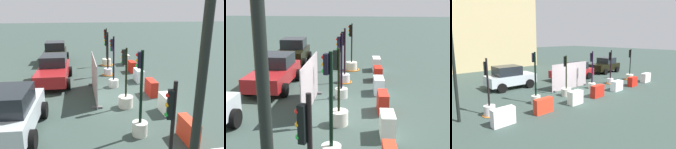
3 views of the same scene
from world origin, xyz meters
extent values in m
plane|color=#31413B|center=(0.00, 0.00, 0.00)|extent=(120.00, 120.00, 0.00)
cube|color=black|center=(-7.06, 0.50, 2.54)|extent=(0.19, 0.16, 0.70)
sphere|color=red|center=(-7.08, 0.58, 2.77)|extent=(0.10, 0.10, 0.10)
sphere|color=orange|center=(-7.08, 0.58, 2.54)|extent=(0.10, 0.10, 0.10)
sphere|color=green|center=(-7.08, 0.58, 2.30)|extent=(0.10, 0.10, 0.10)
cylinder|color=black|center=(-4.09, 0.36, 1.89)|extent=(0.11, 0.11, 2.72)
cube|color=black|center=(-4.11, 0.47, 2.91)|extent=(0.20, 0.16, 0.56)
sphere|color=red|center=(-4.13, 0.55, 3.09)|extent=(0.11, 0.11, 0.11)
sphere|color=orange|center=(-4.13, 0.55, 2.91)|extent=(0.11, 0.11, 0.11)
sphere|color=green|center=(-4.13, 0.55, 2.72)|extent=(0.11, 0.11, 0.11)
cylinder|color=beige|center=(-1.47, 0.37, 0.27)|extent=(0.70, 0.70, 0.53)
cylinder|color=black|center=(-1.47, 0.37, 1.71)|extent=(0.09, 0.09, 2.35)
cube|color=black|center=(-1.47, 0.50, 2.45)|extent=(0.15, 0.16, 0.71)
sphere|color=red|center=(-1.46, 0.59, 2.69)|extent=(0.09, 0.09, 0.09)
sphere|color=orange|center=(-1.46, 0.59, 2.45)|extent=(0.09, 0.09, 0.09)
sphere|color=green|center=(-1.46, 0.59, 2.22)|extent=(0.09, 0.09, 0.09)
cylinder|color=#B3B8AF|center=(1.52, 0.51, 0.23)|extent=(0.60, 0.60, 0.46)
cylinder|color=black|center=(1.52, 0.51, 1.74)|extent=(0.10, 0.10, 2.57)
cube|color=black|center=(1.51, 0.63, 2.54)|extent=(0.17, 0.15, 0.70)
sphere|color=red|center=(1.51, 0.71, 2.77)|extent=(0.10, 0.10, 0.10)
sphere|color=orange|center=(1.51, 0.71, 2.54)|extent=(0.10, 0.10, 0.10)
sphere|color=green|center=(1.51, 0.71, 2.30)|extent=(0.10, 0.10, 0.10)
cylinder|color=silver|center=(4.10, 0.53, 0.24)|extent=(0.57, 0.57, 0.47)
cylinder|color=black|center=(4.10, 0.53, 1.74)|extent=(0.10, 0.10, 2.53)
cube|color=black|center=(4.10, 0.65, 2.44)|extent=(0.17, 0.14, 0.73)
sphere|color=red|center=(4.10, 0.74, 2.69)|extent=(0.11, 0.11, 0.11)
sphere|color=orange|center=(4.10, 0.74, 2.44)|extent=(0.11, 0.11, 0.11)
sphere|color=green|center=(4.10, 0.74, 2.20)|extent=(0.11, 0.11, 0.11)
torus|color=orange|center=(4.10, 0.53, 0.03)|extent=(0.81, 0.81, 0.06)
cylinder|color=silver|center=(6.97, 0.28, 0.26)|extent=(0.72, 0.72, 0.53)
cylinder|color=black|center=(6.97, 0.28, 1.76)|extent=(0.09, 0.09, 2.47)
cube|color=black|center=(6.99, 0.38, 2.55)|extent=(0.20, 0.15, 0.73)
sphere|color=red|center=(7.00, 0.46, 2.79)|extent=(0.11, 0.11, 0.11)
sphere|color=orange|center=(7.00, 0.46, 2.55)|extent=(0.11, 0.11, 0.11)
sphere|color=green|center=(7.00, 0.46, 2.30)|extent=(0.11, 0.11, 0.11)
torus|color=orange|center=(6.97, 0.28, 0.03)|extent=(1.02, 1.02, 0.07)
cube|color=white|center=(-2.31, -1.35, 0.42)|extent=(0.99, 0.51, 0.85)
cube|color=#B52317|center=(-0.08, -1.32, 0.42)|extent=(1.09, 0.45, 0.84)
cube|color=silver|center=(2.40, -1.27, 0.39)|extent=(1.09, 0.51, 0.79)
cube|color=red|center=(4.67, -1.33, 0.39)|extent=(0.98, 0.47, 0.79)
cube|color=silver|center=(7.06, -1.32, 0.42)|extent=(1.13, 0.51, 0.84)
cylinder|color=black|center=(-2.08, 4.11, 0.36)|extent=(0.72, 0.30, 0.71)
cube|color=maroon|center=(2.86, 4.14, 0.67)|extent=(4.54, 1.84, 0.68)
cube|color=black|center=(3.43, 4.13, 1.34)|extent=(1.93, 1.59, 0.65)
cylinder|color=black|center=(1.44, 3.21, 0.33)|extent=(0.67, 0.29, 0.66)
cylinder|color=black|center=(1.47, 5.10, 0.33)|extent=(0.67, 0.29, 0.66)
cylinder|color=black|center=(4.24, 3.17, 0.33)|extent=(0.67, 0.29, 0.66)
cylinder|color=black|center=(4.27, 5.06, 0.33)|extent=(0.67, 0.29, 0.66)
cube|color=black|center=(8.60, 4.50, 0.69)|extent=(3.93, 1.95, 0.74)
cube|color=black|center=(8.98, 4.51, 1.40)|extent=(1.81, 1.66, 0.67)
cylinder|color=black|center=(7.44, 3.49, 0.33)|extent=(0.66, 0.30, 0.65)
cylinder|color=black|center=(7.37, 5.43, 0.33)|extent=(0.66, 0.30, 0.65)
cylinder|color=black|center=(9.84, 3.57, 0.33)|extent=(0.66, 0.30, 0.65)
cylinder|color=black|center=(9.77, 5.51, 0.33)|extent=(0.66, 0.30, 0.65)
cylinder|color=black|center=(-8.49, 0.63, 3.04)|extent=(0.15, 0.15, 6.09)
cube|color=#A29599|center=(0.25, 1.75, 1.04)|extent=(3.80, 0.04, 2.09)
cube|color=#4C4C4C|center=(-1.47, 1.75, 0.05)|extent=(0.16, 0.50, 0.10)
cube|color=#4C4C4C|center=(1.96, 1.75, 0.05)|extent=(0.16, 0.50, 0.10)
camera|label=1|loc=(-11.75, 2.51, 4.68)|focal=37.72mm
camera|label=2|loc=(-11.61, -0.51, 4.63)|focal=47.28mm
camera|label=3|loc=(-11.10, -9.89, 4.13)|focal=32.76mm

